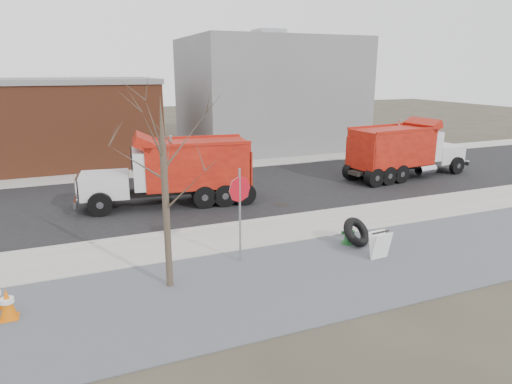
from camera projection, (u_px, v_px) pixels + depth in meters
name	position (u px, v px, depth m)	size (l,w,h in m)	color
ground	(244.00, 239.00, 16.11)	(120.00, 120.00, 0.00)	#383328
gravel_verge	(288.00, 279.00, 12.99)	(60.00, 5.00, 0.03)	slate
sidewalk	(241.00, 236.00, 16.32)	(60.00, 2.50, 0.06)	#9E9B93
curb	(229.00, 224.00, 17.47)	(60.00, 0.15, 0.11)	#9E9B93
road	(196.00, 195.00, 21.71)	(60.00, 9.40, 0.02)	black
far_sidewalk	(170.00, 171.00, 26.79)	(60.00, 2.00, 0.06)	#9E9B93
building_grey	(268.00, 94.00, 34.44)	(12.00, 10.00, 8.00)	gray
bare_tree	(164.00, 170.00, 11.74)	(3.20, 3.20, 5.20)	#382D23
fire_hydrant	(348.00, 233.00, 15.52)	(0.48, 0.47, 0.85)	#256134
truck_tire	(356.00, 232.00, 15.41)	(1.34, 1.24, 1.03)	black
stop_sign	(240.00, 200.00, 13.68)	(0.78, 0.28, 2.98)	gray
sandwich_board	(380.00, 245.00, 14.26)	(0.67, 0.45, 0.90)	white
traffic_cone_far	(7.00, 304.00, 10.83)	(0.42, 0.42, 0.80)	#DC6006
dump_truck_red_a	(404.00, 149.00, 24.83)	(7.82, 2.91, 3.13)	black
dump_truck_red_b	(176.00, 169.00, 19.82)	(7.54, 3.02, 3.15)	black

